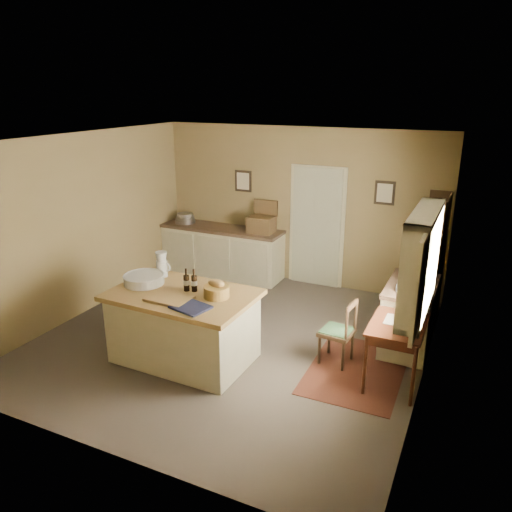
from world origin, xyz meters
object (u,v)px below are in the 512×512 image
(work_island, at_px, (183,324))
(sideboard, at_px, (223,249))
(right_cabinet, at_px, (409,316))
(shelving_unit, at_px, (434,259))
(writing_desk, at_px, (399,328))
(desk_chair, at_px, (337,332))

(work_island, height_order, sideboard, work_island)
(right_cabinet, distance_m, shelving_unit, 1.17)
(writing_desk, distance_m, desk_chair, 0.79)
(sideboard, distance_m, writing_desk, 4.21)
(sideboard, relative_size, right_cabinet, 2.09)
(work_island, relative_size, shelving_unit, 0.96)
(sideboard, relative_size, desk_chair, 2.74)
(sideboard, relative_size, writing_desk, 2.30)
(shelving_unit, bearing_deg, sideboard, 174.84)
(sideboard, distance_m, right_cabinet, 3.80)
(desk_chair, distance_m, shelving_unit, 2.11)
(writing_desk, bearing_deg, sideboard, 147.41)
(work_island, xyz_separation_m, writing_desk, (2.53, 0.63, 0.19))
(sideboard, xyz_separation_m, right_cabinet, (3.54, -1.39, -0.02))
(sideboard, relative_size, shelving_unit, 1.21)
(work_island, xyz_separation_m, right_cabinet, (2.52, 1.50, -0.02))
(work_island, height_order, writing_desk, work_island)
(desk_chair, bearing_deg, work_island, -152.06)
(work_island, distance_m, writing_desk, 2.61)
(desk_chair, height_order, right_cabinet, right_cabinet)
(work_island, height_order, desk_chair, work_island)
(shelving_unit, bearing_deg, work_island, -136.22)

